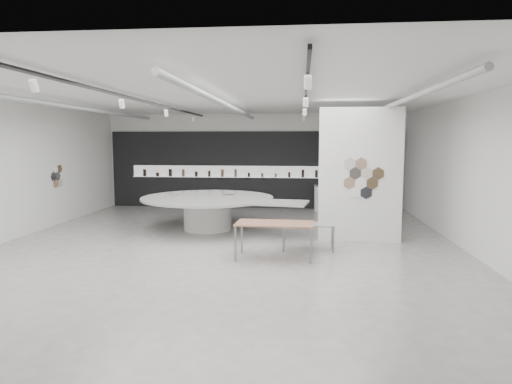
# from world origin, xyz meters

# --- Properties ---
(room) EXTENTS (12.02, 14.02, 3.82)m
(room) POSITION_xyz_m (-0.09, -0.00, 2.07)
(room) COLOR #ACA7A2
(room) RESTS_ON ground
(back_wall_display) EXTENTS (11.80, 0.27, 3.10)m
(back_wall_display) POSITION_xyz_m (-0.08, 6.93, 1.54)
(back_wall_display) COLOR black
(back_wall_display) RESTS_ON ground
(partition_column) EXTENTS (2.20, 0.38, 3.60)m
(partition_column) POSITION_xyz_m (3.50, 1.00, 1.80)
(partition_column) COLOR white
(partition_column) RESTS_ON ground
(display_island) EXTENTS (5.40, 4.60, 1.03)m
(display_island) POSITION_xyz_m (-0.84, 2.10, 0.67)
(display_island) COLOR white
(display_island) RESTS_ON ground
(sample_table_wood) EXTENTS (1.83, 0.98, 0.84)m
(sample_table_wood) POSITION_xyz_m (1.32, -1.09, 0.77)
(sample_table_wood) COLOR #9A674F
(sample_table_wood) RESTS_ON ground
(sample_table_stone) EXTENTS (1.30, 0.66, 0.66)m
(sample_table_stone) POSITION_xyz_m (2.11, -0.17, 0.61)
(sample_table_stone) COLOR gray
(sample_table_stone) RESTS_ON ground
(kitchen_counter) EXTENTS (1.75, 0.73, 1.36)m
(kitchen_counter) POSITION_xyz_m (3.30, 6.50, 0.49)
(kitchen_counter) COLOR white
(kitchen_counter) RESTS_ON ground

